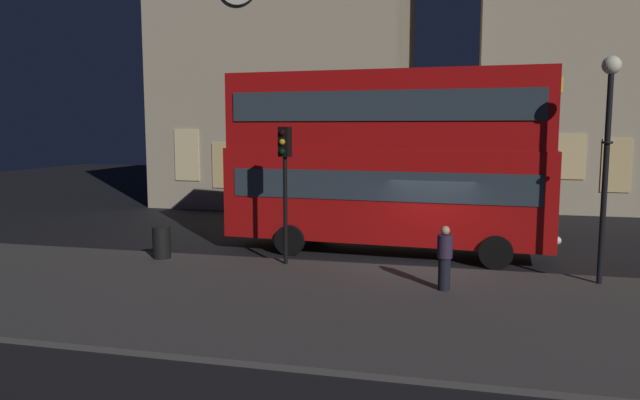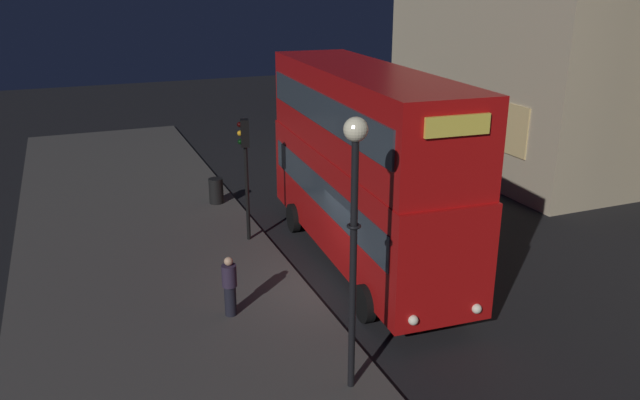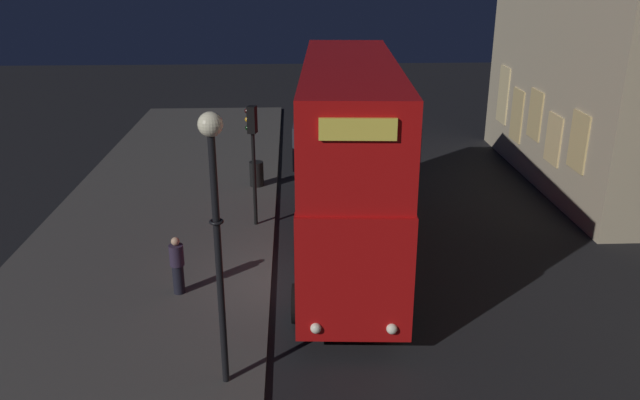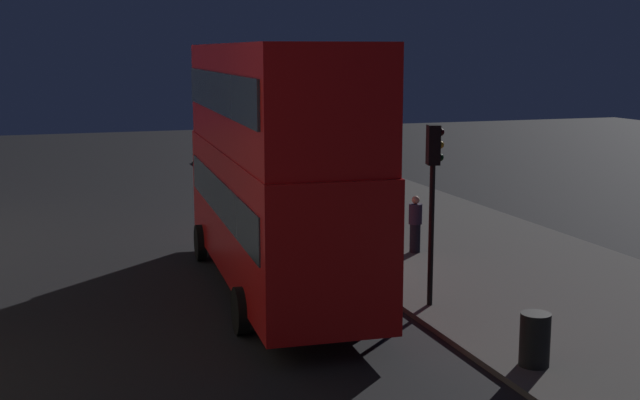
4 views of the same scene
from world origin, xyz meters
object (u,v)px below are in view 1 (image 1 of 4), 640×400
at_px(double_decker_bus, 386,155).
at_px(traffic_light_near_kerb, 285,166).
at_px(street_lamp, 608,126).
at_px(litter_bin, 162,242).
at_px(pedestrian, 445,258).

relative_size(double_decker_bus, traffic_light_near_kerb, 2.66).
bearing_deg(double_decker_bus, street_lamp, -23.84).
relative_size(double_decker_bus, street_lamp, 1.85).
distance_m(double_decker_bus, traffic_light_near_kerb, 3.80).
bearing_deg(double_decker_bus, litter_bin, -151.60).
bearing_deg(street_lamp, litter_bin, 179.80).
xyz_separation_m(double_decker_bus, street_lamp, (5.86, -3.02, 0.91)).
height_order(double_decker_bus, pedestrian, double_decker_bus).
bearing_deg(traffic_light_near_kerb, street_lamp, 12.02).
xyz_separation_m(street_lamp, pedestrian, (-3.81, -1.57, -3.17)).
distance_m(double_decker_bus, litter_bin, 7.50).
relative_size(street_lamp, pedestrian, 3.58).
bearing_deg(pedestrian, street_lamp, 36.08).
relative_size(pedestrian, litter_bin, 1.65).
bearing_deg(double_decker_bus, traffic_light_near_kerb, -128.24).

